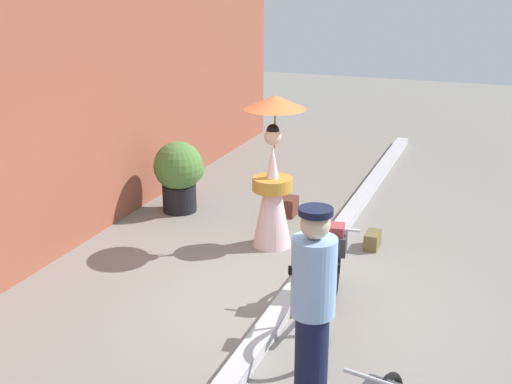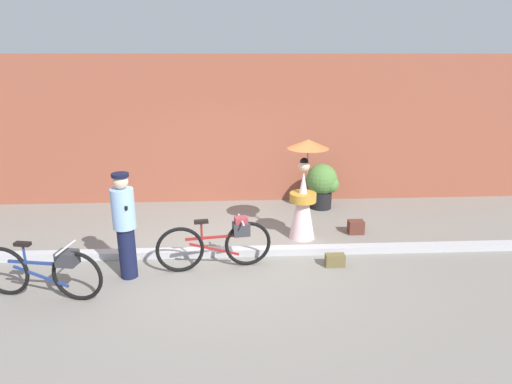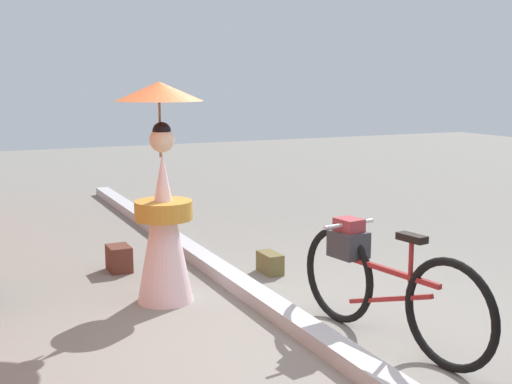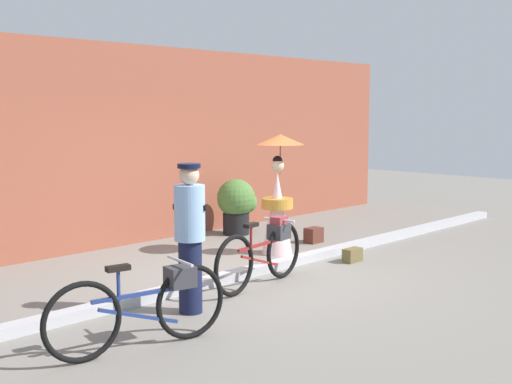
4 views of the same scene
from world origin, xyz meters
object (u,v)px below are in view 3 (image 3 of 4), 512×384
object	(u,v)px
bicycle_far_side	(381,281)
backpack_on_pavement	(270,262)
person_with_parasol	(163,196)
backpack_spare	(120,258)

from	to	relation	value
bicycle_far_side	backpack_on_pavement	bearing A→B (deg)	-1.25
person_with_parasol	backpack_on_pavement	size ratio (longest dim) A/B	5.97
backpack_on_pavement	backpack_spare	xyz separation A→B (m)	(0.71, 1.33, 0.03)
bicycle_far_side	person_with_parasol	size ratio (longest dim) A/B	0.98
person_with_parasol	backpack_spare	distance (m)	1.32
bicycle_far_side	person_with_parasol	world-z (taller)	person_with_parasol
backpack_on_pavement	backpack_spare	world-z (taller)	backpack_spare
person_with_parasol	backpack_on_pavement	bearing A→B (deg)	-73.68
bicycle_far_side	backpack_on_pavement	world-z (taller)	bicycle_far_side
person_with_parasol	bicycle_far_side	bearing A→B (deg)	-142.87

